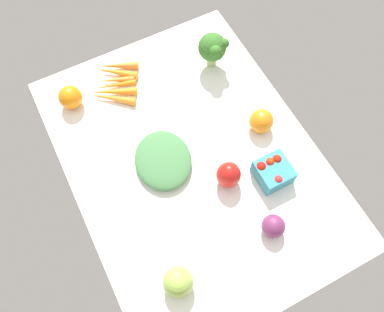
% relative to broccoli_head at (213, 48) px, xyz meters
% --- Properties ---
extents(tablecloth, '(1.04, 0.76, 0.02)m').
position_rel_broccoli_head_xyz_m(tablecloth, '(0.30, -0.24, -0.10)').
color(tablecloth, white).
rests_on(tablecloth, ground).
extents(broccoli_head, '(0.11, 0.10, 0.14)m').
position_rel_broccoli_head_xyz_m(broccoli_head, '(0.00, 0.00, 0.00)').
color(broccoli_head, '#9CBE75').
rests_on(broccoli_head, tablecloth).
extents(heirloom_tomato_orange, '(0.08, 0.08, 0.08)m').
position_rel_broccoli_head_xyz_m(heirloom_tomato_orange, '(0.30, 0.02, -0.05)').
color(heirloom_tomato_orange, orange).
rests_on(heirloom_tomato_orange, tablecloth).
extents(berry_basket, '(0.10, 0.10, 0.07)m').
position_rel_broccoli_head_xyz_m(berry_basket, '(0.47, -0.04, -0.05)').
color(berry_basket, teal).
rests_on(berry_basket, tablecloth).
extents(red_onion_near_basket, '(0.07, 0.07, 0.07)m').
position_rel_broccoli_head_xyz_m(red_onion_near_basket, '(0.61, -0.13, -0.05)').
color(red_onion_near_basket, '#6D2C56').
rests_on(red_onion_near_basket, tablecloth).
extents(bell_pepper_red, '(0.11, 0.11, 0.10)m').
position_rel_broccoli_head_xyz_m(bell_pepper_red, '(0.42, -0.17, -0.04)').
color(bell_pepper_red, red).
rests_on(bell_pepper_red, tablecloth).
extents(leafy_greens_clump, '(0.24, 0.22, 0.04)m').
position_rel_broccoli_head_xyz_m(leafy_greens_clump, '(0.27, -0.32, -0.07)').
color(leafy_greens_clump, '#427745').
rests_on(leafy_greens_clump, tablecloth).
extents(heirloom_tomato_green, '(0.09, 0.09, 0.09)m').
position_rel_broccoli_head_xyz_m(heirloom_tomato_green, '(0.63, -0.45, -0.04)').
color(heirloom_tomato_green, '#91B14A').
rests_on(heirloom_tomato_green, tablecloth).
extents(bell_pepper_orange, '(0.09, 0.09, 0.08)m').
position_rel_broccoli_head_xyz_m(bell_pepper_orange, '(-0.07, -0.50, -0.05)').
color(bell_pepper_orange, orange).
rests_on(bell_pepper_orange, tablecloth).
extents(carrot_bunch, '(0.23, 0.21, 0.03)m').
position_rel_broccoli_head_xyz_m(carrot_bunch, '(-0.08, -0.34, -0.07)').
color(carrot_bunch, orange).
rests_on(carrot_bunch, tablecloth).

